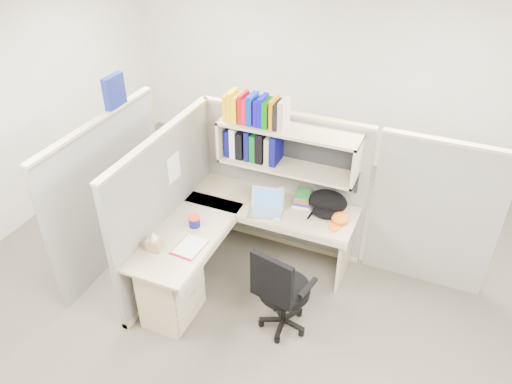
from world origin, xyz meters
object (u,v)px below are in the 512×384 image
at_px(desk, 199,267).
at_px(task_chair, 281,302).
at_px(laptop, 265,204).
at_px(backpack, 327,204).
at_px(snack_canister, 194,221).

xyz_separation_m(desk, task_chair, (0.86, -0.04, -0.09)).
height_order(laptop, backpack, laptop).
relative_size(backpack, task_chair, 0.39).
relative_size(laptop, snack_canister, 2.92).
distance_m(desk, snack_canister, 0.44).
xyz_separation_m(laptop, task_chair, (0.46, -0.72, -0.50)).
bearing_deg(task_chair, laptop, 122.28).
bearing_deg(backpack, snack_canister, -127.52).
bearing_deg(task_chair, backpack, 83.76).
distance_m(desk, backpack, 1.39).
distance_m(snack_canister, task_chair, 1.13).
relative_size(laptop, backpack, 0.86).
bearing_deg(snack_canister, desk, -56.48).
xyz_separation_m(laptop, backpack, (0.56, 0.24, -0.00)).
relative_size(snack_canister, task_chair, 0.11).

